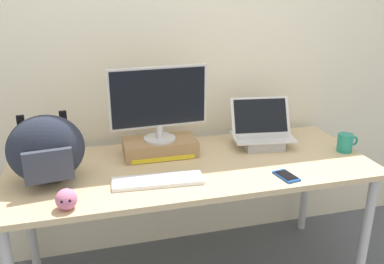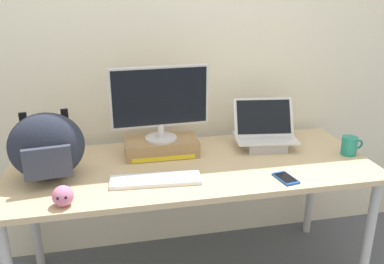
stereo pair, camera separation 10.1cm
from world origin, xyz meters
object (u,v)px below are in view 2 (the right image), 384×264
object	(u,v)px
external_keyboard	(156,180)
plush_toy	(63,196)
desktop_monitor	(160,101)
cell_phone	(286,178)
toner_box_yellow	(161,147)
messenger_backpack	(47,147)
coffee_mug	(350,146)
open_laptop	(265,138)

from	to	relation	value
external_keyboard	plush_toy	size ratio (longest dim) A/B	4.84
desktop_monitor	cell_phone	distance (m)	0.76
toner_box_yellow	messenger_backpack	world-z (taller)	messenger_backpack
coffee_mug	toner_box_yellow	bearing A→B (deg)	167.98
toner_box_yellow	external_keyboard	size ratio (longest dim) A/B	0.90
coffee_mug	plush_toy	world-z (taller)	coffee_mug
messenger_backpack	open_laptop	bearing A→B (deg)	1.41
toner_box_yellow	plush_toy	xyz separation A→B (m)	(-0.49, -0.47, 0.00)
external_keyboard	coffee_mug	xyz separation A→B (m)	(1.10, 0.11, 0.04)
messenger_backpack	plush_toy	xyz separation A→B (m)	(0.09, -0.29, -0.12)
messenger_backpack	cell_phone	world-z (taller)	messenger_backpack
messenger_backpack	coffee_mug	xyz separation A→B (m)	(1.60, -0.03, -0.11)
toner_box_yellow	messenger_backpack	xyz separation A→B (m)	(-0.57, -0.19, 0.12)
desktop_monitor	messenger_backpack	size ratio (longest dim) A/B	1.41
open_laptop	coffee_mug	world-z (taller)	open_laptop
toner_box_yellow	open_laptop	world-z (taller)	open_laptop
desktop_monitor	open_laptop	distance (m)	0.65
external_keyboard	messenger_backpack	xyz separation A→B (m)	(-0.50, 0.15, 0.15)
cell_phone	plush_toy	xyz separation A→B (m)	(-1.04, -0.04, 0.04)
external_keyboard	coffee_mug	distance (m)	1.11
coffee_mug	plush_toy	xyz separation A→B (m)	(-1.52, -0.25, -0.01)
desktop_monitor	messenger_backpack	bearing A→B (deg)	-165.09
open_laptop	external_keyboard	xyz separation A→B (m)	(-0.68, -0.32, -0.05)
coffee_mug	cell_phone	bearing A→B (deg)	-155.46
desktop_monitor	cell_phone	xyz separation A→B (m)	(0.55, -0.43, -0.30)
open_laptop	plush_toy	size ratio (longest dim) A/B	4.11
open_laptop	external_keyboard	distance (m)	0.75
plush_toy	messenger_backpack	bearing A→B (deg)	106.62
cell_phone	plush_toy	bearing A→B (deg)	171.96
external_keyboard	coffee_mug	bearing A→B (deg)	9.99
cell_phone	toner_box_yellow	bearing A→B (deg)	131.63
toner_box_yellow	plush_toy	size ratio (longest dim) A/B	4.38
external_keyboard	cell_phone	distance (m)	0.63
messenger_backpack	plush_toy	world-z (taller)	messenger_backpack
coffee_mug	cell_phone	size ratio (longest dim) A/B	0.86
toner_box_yellow	messenger_backpack	size ratio (longest dim) A/B	1.06
cell_phone	open_laptop	bearing A→B (deg)	72.83
desktop_monitor	messenger_backpack	xyz separation A→B (m)	(-0.57, -0.18, -0.14)
open_laptop	plush_toy	world-z (taller)	open_laptop
toner_box_yellow	open_laptop	bearing A→B (deg)	-1.65
messenger_backpack	coffee_mug	world-z (taller)	messenger_backpack
messenger_backpack	plush_toy	size ratio (longest dim) A/B	4.13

